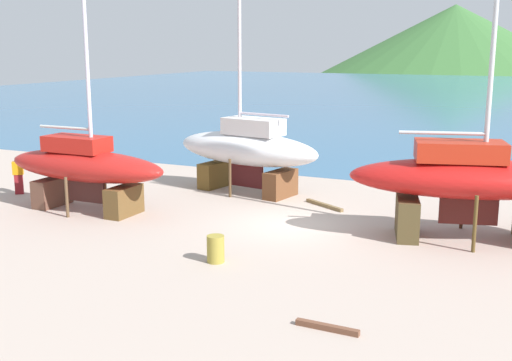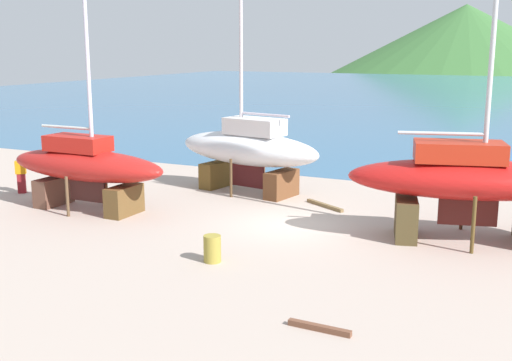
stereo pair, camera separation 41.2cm
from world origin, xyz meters
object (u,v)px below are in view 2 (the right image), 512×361
object	(u,v)px
sailboat_large_starboard	(248,149)
sailboat_far_slipway	(469,181)
barrel_ochre	(212,249)
worker	(21,174)
sailboat_mid_port	(86,166)

from	to	relation	value
sailboat_large_starboard	sailboat_far_slipway	distance (m)	10.24
sailboat_large_starboard	barrel_ochre	xyz separation A→B (m)	(3.17, -8.85, -1.53)
sailboat_large_starboard	worker	distance (m)	10.01
sailboat_mid_port	sailboat_large_starboard	distance (m)	7.04
worker	sailboat_mid_port	bearing A→B (deg)	-138.92
sailboat_mid_port	barrel_ochre	world-z (taller)	sailboat_mid_port
sailboat_far_slipway	worker	world-z (taller)	sailboat_far_slipway
worker	barrel_ochre	xyz separation A→B (m)	(12.05, -4.35, -0.45)
sailboat_mid_port	worker	distance (m)	4.73
sailboat_large_starboard	barrel_ochre	distance (m)	9.52
sailboat_mid_port	sailboat_far_slipway	distance (m)	14.20
sailboat_far_slipway	barrel_ochre	bearing A→B (deg)	-154.79
sailboat_far_slipway	worker	size ratio (longest dim) A/B	7.69
sailboat_far_slipway	sailboat_mid_port	bearing A→B (deg)	173.87
sailboat_mid_port	worker	xyz separation A→B (m)	(-4.53, 1.03, -0.90)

